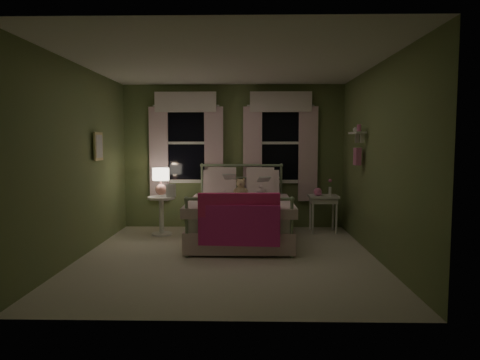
{
  "coord_description": "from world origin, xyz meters",
  "views": [
    {
      "loc": [
        0.28,
        -5.7,
        1.55
      ],
      "look_at": [
        0.15,
        0.64,
        1.0
      ],
      "focal_mm": 32.0,
      "sensor_mm": 36.0,
      "label": 1
    }
  ],
  "objects_px": {
    "bed": "(240,217)",
    "nightstand_right": "(323,201)",
    "child_left": "(224,177)",
    "nightstand_left": "(161,210)",
    "table_lamp": "(161,179)",
    "teddy_bear": "(241,189)",
    "child_right": "(258,179)"
  },
  "relations": [
    {
      "from": "child_left",
      "to": "nightstand_right",
      "type": "relative_size",
      "value": 1.27
    },
    {
      "from": "bed",
      "to": "teddy_bear",
      "type": "bearing_deg",
      "value": 90.0
    },
    {
      "from": "nightstand_right",
      "to": "teddy_bear",
      "type": "bearing_deg",
      "value": -164.78
    },
    {
      "from": "table_lamp",
      "to": "nightstand_right",
      "type": "xyz_separation_m",
      "value": [
        2.76,
        0.23,
        -0.4
      ]
    },
    {
      "from": "child_right",
      "to": "bed",
      "type": "bearing_deg",
      "value": 57.9
    },
    {
      "from": "bed",
      "to": "nightstand_right",
      "type": "relative_size",
      "value": 3.18
    },
    {
      "from": "child_left",
      "to": "nightstand_right",
      "type": "bearing_deg",
      "value": 169.32
    },
    {
      "from": "nightstand_left",
      "to": "nightstand_right",
      "type": "distance_m",
      "value": 2.78
    },
    {
      "from": "child_left",
      "to": "table_lamp",
      "type": "height_order",
      "value": "child_left"
    },
    {
      "from": "bed",
      "to": "table_lamp",
      "type": "distance_m",
      "value": 1.52
    },
    {
      "from": "bed",
      "to": "nightstand_right",
      "type": "xyz_separation_m",
      "value": [
        1.42,
        0.65,
        0.17
      ]
    },
    {
      "from": "child_left",
      "to": "table_lamp",
      "type": "xyz_separation_m",
      "value": [
        -1.06,
        -0.01,
        -0.02
      ]
    },
    {
      "from": "bed",
      "to": "child_right",
      "type": "height_order",
      "value": "child_right"
    },
    {
      "from": "child_left",
      "to": "nightstand_left",
      "type": "xyz_separation_m",
      "value": [
        -1.06,
        -0.01,
        -0.56
      ]
    },
    {
      "from": "child_right",
      "to": "teddy_bear",
      "type": "relative_size",
      "value": 2.33
    },
    {
      "from": "child_left",
      "to": "nightstand_left",
      "type": "height_order",
      "value": "child_left"
    },
    {
      "from": "teddy_bear",
      "to": "child_left",
      "type": "bearing_deg",
      "value": 150.5
    },
    {
      "from": "nightstand_right",
      "to": "table_lamp",
      "type": "bearing_deg",
      "value": -175.16
    },
    {
      "from": "child_left",
      "to": "nightstand_right",
      "type": "height_order",
      "value": "child_left"
    },
    {
      "from": "child_right",
      "to": "nightstand_right",
      "type": "relative_size",
      "value": 1.17
    },
    {
      "from": "child_right",
      "to": "table_lamp",
      "type": "xyz_separation_m",
      "value": [
        -1.62,
        -0.01,
        0.01
      ]
    },
    {
      "from": "child_right",
      "to": "teddy_bear",
      "type": "bearing_deg",
      "value": 31.0
    },
    {
      "from": "bed",
      "to": "child_left",
      "type": "bearing_deg",
      "value": 123.6
    },
    {
      "from": "teddy_bear",
      "to": "nightstand_left",
      "type": "relative_size",
      "value": 0.49
    },
    {
      "from": "bed",
      "to": "child_right",
      "type": "relative_size",
      "value": 2.71
    },
    {
      "from": "child_right",
      "to": "table_lamp",
      "type": "distance_m",
      "value": 1.62
    },
    {
      "from": "bed",
      "to": "nightstand_right",
      "type": "bearing_deg",
      "value": 24.57
    },
    {
      "from": "child_right",
      "to": "table_lamp",
      "type": "height_order",
      "value": "child_right"
    },
    {
      "from": "child_left",
      "to": "teddy_bear",
      "type": "bearing_deg",
      "value": 132.19
    },
    {
      "from": "bed",
      "to": "child_right",
      "type": "xyz_separation_m",
      "value": [
        0.28,
        0.42,
        0.56
      ]
    },
    {
      "from": "bed",
      "to": "nightstand_right",
      "type": "distance_m",
      "value": 1.57
    },
    {
      "from": "child_left",
      "to": "teddy_bear",
      "type": "height_order",
      "value": "child_left"
    }
  ]
}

